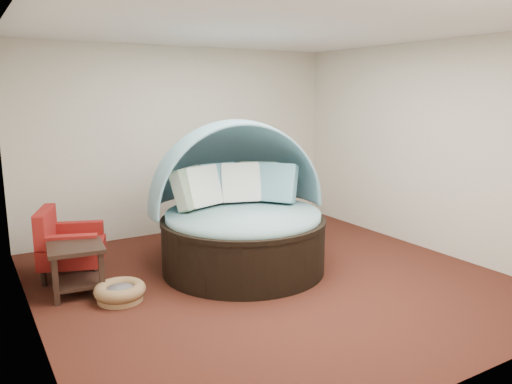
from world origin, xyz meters
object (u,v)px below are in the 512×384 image
pet_basket (120,292)px  side_table (77,263)px  red_armchair (68,245)px  canopy_daybed (240,200)px

pet_basket → side_table: side_table is taller
pet_basket → red_armchair: size_ratio=0.66×
canopy_daybed → pet_basket: (-1.58, -0.28, -0.75)m
red_armchair → side_table: (-0.02, -0.61, -0.03)m
red_armchair → side_table: red_armchair is taller
red_armchair → side_table: size_ratio=1.44×
red_armchair → pet_basket: bearing=-53.1°
pet_basket → side_table: 0.59m
pet_basket → side_table: (-0.34, 0.41, 0.25)m
pet_basket → red_armchair: red_armchair is taller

